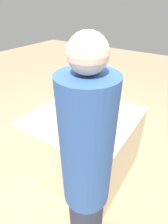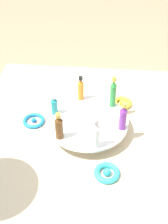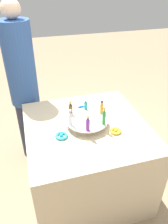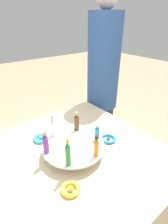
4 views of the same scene
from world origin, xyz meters
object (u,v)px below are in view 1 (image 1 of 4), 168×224
object	(u,v)px
ribbon_bow_blue	(66,126)
person_figure	(86,178)
bottle_clear	(99,107)
bottle_green	(81,97)
bottle_orange	(69,103)
bottle_purple	(94,100)
ribbon_bow_gold	(77,103)
bottle_teal	(72,112)
bottle_brown	(87,114)
display_stand	(84,112)
ribbon_bow_teal	(108,118)

from	to	relation	value
ribbon_bow_blue	person_figure	bearing A→B (deg)	50.67
bottle_clear	bottle_green	bearing A→B (deg)	-103.53
bottle_green	bottle_orange	bearing A→B (deg)	-13.53
bottle_clear	bottle_orange	bearing A→B (deg)	-73.53
bottle_orange	bottle_purple	bearing A→B (deg)	136.47
bottle_clear	person_figure	xyz separation A→B (m)	(0.69, 0.32, -0.05)
ribbon_bow_gold	ribbon_bow_blue	world-z (taller)	ribbon_bow_gold
bottle_teal	person_figure	world-z (taller)	person_figure
bottle_brown	ribbon_bow_blue	size ratio (longest dim) A/B	1.26
display_stand	bottle_green	size ratio (longest dim) A/B	2.28
display_stand	bottle_purple	size ratio (longest dim) A/B	2.63
bottle_teal	ribbon_bow_blue	size ratio (longest dim) A/B	0.96
bottle_purple	bottle_green	world-z (taller)	bottle_green
display_stand	bottle_orange	bearing A→B (deg)	-73.53
ribbon_bow_blue	bottle_orange	bearing A→B (deg)	-151.91
person_figure	bottle_teal	bearing A→B (deg)	9.12
bottle_purple	ribbon_bow_teal	distance (m)	0.23
bottle_brown	bottle_teal	bearing A→B (deg)	-73.53
bottle_teal	ribbon_bow_gold	size ratio (longest dim) A/B	1.04
bottle_orange	bottle_clear	distance (m)	0.30
bottle_teal	ribbon_bow_gold	bearing A→B (deg)	-151.77
bottle_clear	person_figure	distance (m)	0.76
bottle_clear	ribbon_bow_teal	xyz separation A→B (m)	(-0.05, 0.09, -0.11)
ribbon_bow_gold	person_figure	bearing A→B (deg)	39.19
bottle_brown	ribbon_bow_gold	xyz separation A→B (m)	(-0.25, -0.30, -0.11)
bottle_green	ribbon_bow_teal	bearing A→B (deg)	88.23
display_stand	bottle_orange	size ratio (longest dim) A/B	2.85
ribbon_bow_gold	bottle_purple	bearing A→B (deg)	88.09
bottle_brown	ribbon_bow_teal	xyz separation A→B (m)	(-0.19, 0.12, -0.11)
bottle_clear	ribbon_bow_gold	xyz separation A→B (m)	(-0.11, -0.34, -0.12)
ribbon_bow_teal	bottle_green	bearing A→B (deg)	-91.77
bottle_purple	bottle_orange	bearing A→B (deg)	-43.53
bottle_orange	person_figure	bearing A→B (deg)	44.76
bottle_orange	bottle_clear	world-z (taller)	bottle_clear
display_stand	bottle_purple	xyz separation A→B (m)	(-0.14, 0.03, 0.08)
bottle_orange	ribbon_bow_gold	distance (m)	0.23
display_stand	ribbon_bow_gold	xyz separation A→B (m)	(-0.15, -0.19, -0.04)
bottle_brown	bottle_green	bearing A→B (deg)	-133.53
ribbon_bow_blue	ribbon_bow_teal	bearing A→B (deg)	141.89
bottle_purple	person_figure	distance (m)	0.90
display_stand	ribbon_bow_gold	bearing A→B (deg)	-128.11
bottle_orange	bottle_green	bearing A→B (deg)	166.47
bottle_green	ribbon_bow_gold	distance (m)	0.16
bottle_green	bottle_orange	world-z (taller)	bottle_green
bottle_clear	ribbon_bow_blue	world-z (taller)	bottle_clear
display_stand	bottle_green	bearing A→B (deg)	-133.53
bottle_purple	ribbon_bow_blue	distance (m)	0.41
ribbon_bow_gold	person_figure	world-z (taller)	person_figure
bottle_green	ribbon_bow_teal	size ratio (longest dim) A/B	1.54
bottle_teal	bottle_green	bearing A→B (deg)	-163.53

